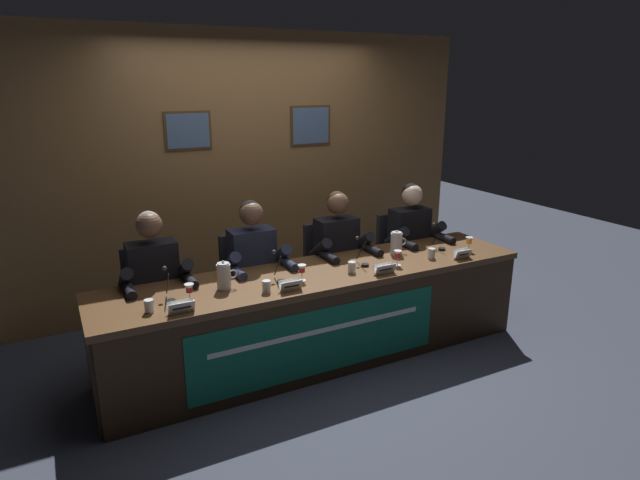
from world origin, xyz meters
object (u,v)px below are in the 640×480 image
at_px(water_cup_far_right, 432,254).
at_px(juice_glass_far_left, 189,289).
at_px(nameplate_center_left, 291,285).
at_px(chair_center_right, 330,275).
at_px(panelist_center_right, 341,252).
at_px(water_pitcher_left_side, 224,276).
at_px(water_cup_far_left, 149,307).
at_px(microphone_center_left, 279,271).
at_px(water_pitcher_right_side, 396,243).
at_px(panelist_far_right, 414,240).
at_px(water_cup_center_left, 267,287).
at_px(microphone_far_right, 439,241).
at_px(chair_far_right, 400,262).
at_px(microphone_center_right, 362,256).
at_px(microphone_far_left, 169,290).
at_px(chair_far_left, 154,307).
at_px(nameplate_far_left, 181,307).
at_px(juice_glass_center_left, 302,270).
at_px(conference_table, 326,303).
at_px(nameplate_center_right, 385,269).
at_px(chair_center_left, 249,289).
at_px(panelist_center_left, 256,266).
at_px(juice_glass_center_right, 398,255).
at_px(nameplate_far_right, 462,254).
at_px(water_cup_center_right, 352,268).
at_px(juice_glass_far_right, 469,241).
at_px(panelist_far_left, 156,282).

bearing_deg(water_cup_far_right, juice_glass_far_left, 179.40).
xyz_separation_m(nameplate_center_left, chair_center_right, (0.76, 0.83, -0.32)).
distance_m(panelist_center_right, water_pitcher_left_side, 1.22).
height_order(water_cup_far_left, water_cup_far_right, same).
height_order(microphone_center_left, water_pitcher_right_side, microphone_center_left).
height_order(chair_center_right, panelist_far_right, panelist_far_right).
relative_size(water_cup_center_left, microphone_far_right, 0.39).
xyz_separation_m(microphone_center_left, chair_far_right, (1.54, 0.61, -0.36)).
bearing_deg(microphone_center_right, microphone_far_left, -179.24).
bearing_deg(chair_far_left, chair_center_right, 0.00).
xyz_separation_m(nameplate_far_left, microphone_center_left, (0.77, 0.24, 0.03)).
relative_size(nameplate_far_left, juice_glass_center_left, 1.34).
xyz_separation_m(conference_table, nameplate_center_right, (0.41, -0.17, 0.27)).
bearing_deg(panelist_far_right, chair_center_left, 172.71).
distance_m(conference_table, panelist_center_left, 0.65).
bearing_deg(chair_far_left, nameplate_center_right, -28.06).
height_order(juice_glass_center_right, nameplate_far_right, juice_glass_center_right).
xyz_separation_m(conference_table, microphone_far_right, (1.19, 0.14, 0.30)).
height_order(juice_glass_far_left, chair_center_left, chair_center_left).
distance_m(chair_far_left, microphone_center_left, 1.07).
bearing_deg(water_cup_center_right, juice_glass_far_left, 179.53).
bearing_deg(microphone_far_right, chair_center_left, 161.31).
height_order(microphone_center_left, chair_far_right, microphone_center_left).
bearing_deg(panelist_center_right, nameplate_far_right, -38.60).
xyz_separation_m(juice_glass_far_left, microphone_center_right, (1.41, 0.10, -0.01)).
height_order(water_cup_far_left, juice_glass_far_right, juice_glass_far_right).
relative_size(nameplate_center_right, water_pitcher_left_side, 0.83).
height_order(chair_center_left, water_pitcher_right_side, water_pitcher_right_side).
relative_size(panelist_center_left, nameplate_center_right, 7.09).
xyz_separation_m(conference_table, microphone_center_right, (0.37, 0.08, 0.30)).
xyz_separation_m(panelist_center_left, panelist_far_right, (1.56, 0.00, 0.00)).
distance_m(conference_table, water_cup_center_right, 0.34).
xyz_separation_m(panelist_center_left, water_pitcher_right_side, (1.16, -0.28, 0.10)).
distance_m(microphone_far_left, panelist_far_right, 2.37).
distance_m(microphone_far_left, water_cup_far_right, 2.13).
xyz_separation_m(microphone_center_left, microphone_far_right, (1.55, 0.08, 0.00)).
relative_size(water_pitcher_left_side, water_pitcher_right_side, 1.00).
bearing_deg(microphone_far_left, microphone_center_right, 0.76).
relative_size(chair_far_left, water_pitcher_left_side, 4.35).
bearing_deg(nameplate_center_left, chair_center_left, 91.52).
height_order(conference_table, juice_glass_center_right, juice_glass_center_right).
bearing_deg(nameplate_center_left, microphone_center_left, 89.25).
xyz_separation_m(microphone_far_left, juice_glass_far_right, (2.53, -0.10, 0.01)).
xyz_separation_m(juice_glass_far_left, juice_glass_center_left, (0.83, 0.00, 0.00)).
xyz_separation_m(panelist_center_left, nameplate_far_right, (1.57, -0.63, 0.05)).
distance_m(water_cup_center_right, water_pitcher_left_side, 0.98).
relative_size(chair_far_left, panelist_far_left, 0.74).
height_order(nameplate_center_right, water_pitcher_left_side, water_pitcher_left_side).
bearing_deg(chair_far_left, water_cup_far_left, -100.99).
height_order(juice_glass_center_right, water_pitcher_right_side, water_pitcher_right_side).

